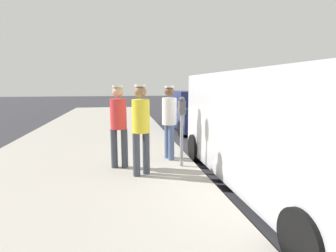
{
  "coord_description": "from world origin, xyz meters",
  "views": [
    {
      "loc": [
        2.63,
        5.34,
        1.93
      ],
      "look_at": [
        1.65,
        -0.19,
        1.05
      ],
      "focal_mm": 28.5,
      "sensor_mm": 36.0,
      "label": 1
    }
  ],
  "objects": [
    {
      "name": "parking_meter_near",
      "position": [
        1.35,
        -0.19,
        1.18
      ],
      "size": [
        0.14,
        0.18,
        1.52
      ],
      "color": "gray",
      "rests_on": "sidewalk_slab"
    },
    {
      "name": "pedestrian_in_yellow",
      "position": [
        2.26,
        0.24,
        1.18
      ],
      "size": [
        0.34,
        0.34,
        1.78
      ],
      "color": "#383D47",
      "rests_on": "sidewalk_slab"
    },
    {
      "name": "pedestrian_in_white",
      "position": [
        1.51,
        -0.8,
        1.16
      ],
      "size": [
        0.34,
        0.35,
        1.75
      ],
      "color": "#4C608C",
      "rests_on": "sidewalk_slab"
    },
    {
      "name": "ground_plane",
      "position": [
        0.0,
        0.0,
        0.0
      ],
      "size": [
        80.0,
        80.0,
        0.0
      ],
      "primitive_type": "plane",
      "color": "#2D2D33"
    },
    {
      "name": "parked_van",
      "position": [
        -0.15,
        1.03,
        1.15
      ],
      "size": [
        2.13,
        5.21,
        2.15
      ],
      "color": "#BCBCC1",
      "rests_on": "ground"
    },
    {
      "name": "sidewalk_slab",
      "position": [
        3.5,
        0.0,
        0.07
      ],
      "size": [
        5.0,
        32.0,
        0.15
      ],
      "primitive_type": "cube",
      "color": "#9E998E",
      "rests_on": "ground"
    },
    {
      "name": "parked_sedan_behind",
      "position": [
        -0.42,
        -5.81,
        0.75
      ],
      "size": [
        2.02,
        4.44,
        1.65
      ],
      "color": "navy",
      "rests_on": "ground"
    },
    {
      "name": "pedestrian_in_red",
      "position": [
        2.69,
        -0.33,
        1.16
      ],
      "size": [
        0.36,
        0.34,
        1.76
      ],
      "color": "#383D47",
      "rests_on": "sidewalk_slab"
    }
  ]
}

